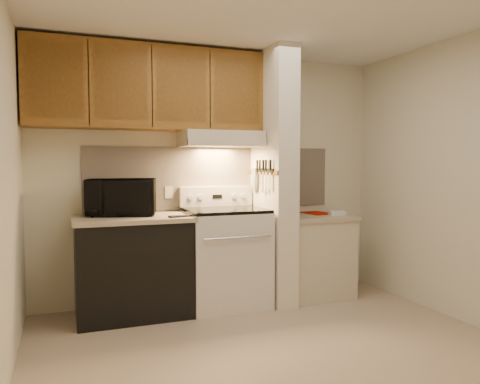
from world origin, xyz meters
TOP-DOWN VIEW (x-y plane):
  - floor at (0.00, 0.00)m, footprint 3.60×3.60m
  - ceiling at (0.00, 0.00)m, footprint 3.60×3.60m
  - wall_back at (0.00, 1.50)m, footprint 3.60×2.50m
  - wall_left at (-1.80, 0.00)m, footprint 0.02×3.00m
  - wall_right at (1.80, 0.00)m, footprint 0.02×3.00m
  - backsplash at (0.00, 1.49)m, footprint 2.60×0.02m
  - range_body at (0.00, 1.16)m, footprint 0.76×0.65m
  - oven_window at (0.00, 0.84)m, footprint 0.50×0.01m
  - oven_handle at (0.00, 0.80)m, footprint 0.65×0.02m
  - cooktop at (0.00, 1.16)m, footprint 0.74×0.64m
  - range_backguard at (0.00, 1.44)m, footprint 0.76×0.08m
  - range_display at (0.00, 1.40)m, footprint 0.10×0.01m
  - range_knob_left_outer at (-0.28, 1.40)m, footprint 0.05×0.02m
  - range_knob_left_inner at (-0.18, 1.40)m, footprint 0.05×0.02m
  - range_knob_right_inner at (0.18, 1.40)m, footprint 0.05×0.02m
  - range_knob_right_outer at (0.28, 1.40)m, footprint 0.05×0.02m
  - dishwasher_front at (-0.88, 1.17)m, footprint 1.00×0.63m
  - left_countertop at (-0.88, 1.17)m, footprint 1.04×0.67m
  - spoon_rest at (-0.48, 0.97)m, footprint 0.24×0.13m
  - teal_jar at (-0.99, 1.39)m, footprint 0.11×0.11m
  - outlet at (-0.48, 1.48)m, footprint 0.08×0.01m
  - microwave at (-0.96, 1.31)m, footprint 0.68×0.54m
  - partition_pillar at (0.51, 1.15)m, footprint 0.22×0.70m
  - pillar_trim at (0.39, 1.15)m, footprint 0.01×0.70m
  - knife_strip at (0.39, 1.10)m, footprint 0.02×0.42m
  - knife_blade_a at (0.38, 0.94)m, footprint 0.01×0.03m
  - knife_handle_a at (0.38, 0.93)m, footprint 0.02×0.02m
  - knife_blade_b at (0.38, 1.02)m, footprint 0.01×0.04m
  - knife_handle_b at (0.38, 1.03)m, footprint 0.02×0.02m
  - knife_blade_c at (0.38, 1.10)m, footprint 0.01×0.04m
  - knife_handle_c at (0.38, 1.10)m, footprint 0.02×0.02m
  - knife_blade_d at (0.38, 1.18)m, footprint 0.01×0.04m
  - knife_handle_d at (0.38, 1.18)m, footprint 0.02×0.02m
  - knife_blade_e at (0.38, 1.27)m, footprint 0.01×0.04m
  - knife_handle_e at (0.38, 1.25)m, footprint 0.02×0.02m
  - oven_mitt at (0.38, 1.32)m, footprint 0.03×0.09m
  - right_cab_base at (0.97, 1.15)m, footprint 0.70×0.60m
  - right_countertop at (0.97, 1.15)m, footprint 0.74×0.64m
  - red_folder at (1.07, 1.25)m, footprint 0.26×0.33m
  - white_box at (1.19, 1.05)m, footprint 0.18×0.13m
  - range_hood at (0.00, 1.28)m, footprint 0.78×0.44m
  - hood_lip at (0.00, 1.07)m, footprint 0.78×0.04m
  - upper_cabinets at (-0.69, 1.32)m, footprint 2.18×0.33m
  - cab_door_a at (-1.51, 1.17)m, footprint 0.46×0.01m
  - cab_gap_a at (-1.23, 1.16)m, footprint 0.01×0.01m
  - cab_door_b at (-0.96, 1.17)m, footprint 0.46×0.01m
  - cab_gap_b at (-0.69, 1.16)m, footprint 0.01×0.01m
  - cab_door_c at (-0.42, 1.17)m, footprint 0.46×0.01m
  - cab_gap_c at (-0.14, 1.16)m, footprint 0.01×0.01m
  - cab_door_d at (0.13, 1.17)m, footprint 0.46×0.01m

SIDE VIEW (x-z plane):
  - floor at x=0.00m, z-range 0.00..0.00m
  - right_cab_base at x=0.97m, z-range 0.00..0.81m
  - dishwasher_front at x=-0.88m, z-range 0.00..0.87m
  - range_body at x=0.00m, z-range 0.00..0.92m
  - oven_window at x=0.00m, z-range 0.35..0.65m
  - oven_handle at x=0.00m, z-range 0.71..0.73m
  - right_countertop at x=0.97m, z-range 0.81..0.85m
  - red_folder at x=1.07m, z-range 0.85..0.86m
  - white_box at x=1.19m, z-range 0.85..0.89m
  - left_countertop at x=-0.88m, z-range 0.87..0.91m
  - spoon_rest at x=-0.48m, z-range 0.91..0.93m
  - cooktop at x=0.00m, z-range 0.92..0.95m
  - teal_jar at x=-0.99m, z-range 0.91..1.00m
  - range_backguard at x=0.00m, z-range 0.95..1.15m
  - range_display at x=0.00m, z-range 1.03..1.07m
  - range_knob_left_outer at x=-0.28m, z-range 1.03..1.07m
  - range_knob_left_inner at x=-0.18m, z-range 1.03..1.07m
  - range_knob_right_inner at x=0.18m, z-range 1.03..1.07m
  - range_knob_right_outer at x=0.28m, z-range 1.03..1.07m
  - microwave at x=-0.96m, z-range 0.91..1.24m
  - outlet at x=-0.48m, z-range 1.04..1.16m
  - knife_blade_c at x=0.38m, z-range 1.10..1.30m
  - knife_blade_b at x=0.38m, z-range 1.12..1.30m
  - knife_blade_e at x=0.38m, z-range 1.12..1.30m
  - knife_blade_a at x=0.38m, z-range 1.14..1.30m
  - knife_blade_d at x=0.38m, z-range 1.14..1.30m
  - oven_mitt at x=0.38m, z-range 1.12..1.34m
  - backsplash at x=0.00m, z-range 0.92..1.55m
  - wall_back at x=0.00m, z-range 1.24..1.26m
  - wall_left at x=-1.80m, z-range 0.00..2.50m
  - wall_right at x=1.80m, z-range 0.00..2.50m
  - partition_pillar at x=0.51m, z-range 0.00..2.50m
  - pillar_trim at x=0.39m, z-range 1.28..1.32m
  - knife_strip at x=0.39m, z-range 1.30..1.34m
  - knife_handle_a at x=0.38m, z-range 1.32..1.42m
  - knife_handle_b at x=0.38m, z-range 1.32..1.42m
  - knife_handle_c at x=0.38m, z-range 1.32..1.42m
  - knife_handle_d at x=0.38m, z-range 1.32..1.42m
  - knife_handle_e at x=0.38m, z-range 1.32..1.42m
  - hood_lip at x=0.00m, z-range 1.55..1.61m
  - range_hood at x=0.00m, z-range 1.55..1.70m
  - upper_cabinets at x=-0.69m, z-range 1.70..2.47m
  - cab_door_a at x=-1.51m, z-range 1.77..2.40m
  - cab_gap_a at x=-1.23m, z-range 1.72..2.45m
  - cab_door_b at x=-0.96m, z-range 1.77..2.40m
  - cab_gap_b at x=-0.69m, z-range 1.72..2.45m
  - cab_door_c at x=-0.42m, z-range 1.77..2.40m
  - cab_gap_c at x=-0.14m, z-range 1.72..2.45m
  - cab_door_d at x=0.13m, z-range 1.77..2.40m
  - ceiling at x=0.00m, z-range 2.50..2.50m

